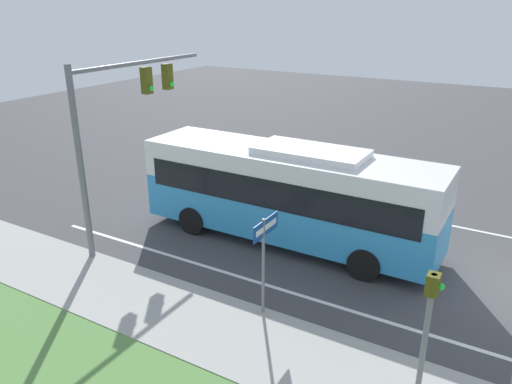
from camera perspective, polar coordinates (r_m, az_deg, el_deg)
lane_divider_near at (r=13.78m, az=27.17°, el=-16.70°), size 0.14×30.00×0.01m
bus at (r=17.01m, az=3.71°, el=0.23°), size 2.73×10.37×3.48m
signal_gantry at (r=17.06m, az=-15.20°, el=8.59°), size 6.12×0.41×6.24m
pedestrian_signal at (r=10.63m, az=19.08°, el=-13.47°), size 0.28×0.34×3.07m
street_sign at (r=12.83m, az=0.98°, el=-6.51°), size 1.22×0.08×2.84m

